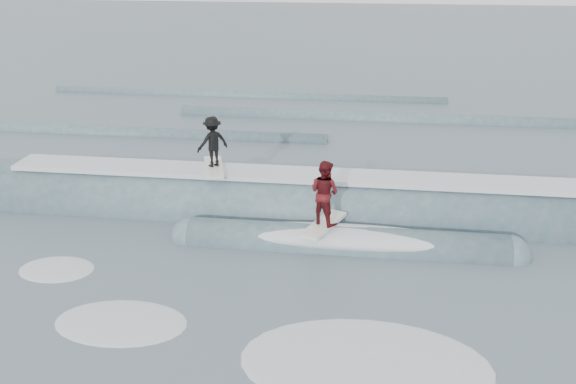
# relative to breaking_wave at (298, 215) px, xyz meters

# --- Properties ---
(ground) EXTENTS (160.00, 160.00, 0.00)m
(ground) POSITION_rel_breaking_wave_xyz_m (-0.22, -5.95, -0.03)
(ground) COLOR #425360
(ground) RESTS_ON ground
(breaking_wave) EXTENTS (24.30, 4.08, 2.59)m
(breaking_wave) POSITION_rel_breaking_wave_xyz_m (0.00, 0.00, 0.00)
(breaking_wave) COLOR #3A5763
(breaking_wave) RESTS_ON ground
(surfer_black) EXTENTS (1.17, 2.07, 1.69)m
(surfer_black) POSITION_rel_breaking_wave_xyz_m (-2.72, 0.26, 2.14)
(surfer_black) COLOR silver
(surfer_black) RESTS_ON ground
(surfer_red) EXTENTS (1.22, 2.07, 1.93)m
(surfer_red) POSITION_rel_breaking_wave_xyz_m (0.96, -1.94, 1.50)
(surfer_red) COLOR silver
(surfer_red) RESTS_ON ground
(whitewater) EXTENTS (13.13, 7.79, 0.10)m
(whitewater) POSITION_rel_breaking_wave_xyz_m (-0.04, -7.77, -0.03)
(whitewater) COLOR white
(whitewater) RESTS_ON ground
(far_swells) EXTENTS (36.43, 8.65, 0.80)m
(far_swells) POSITION_rel_breaking_wave_xyz_m (-3.11, 11.70, -0.03)
(far_swells) COLOR #3A5763
(far_swells) RESTS_ON ground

